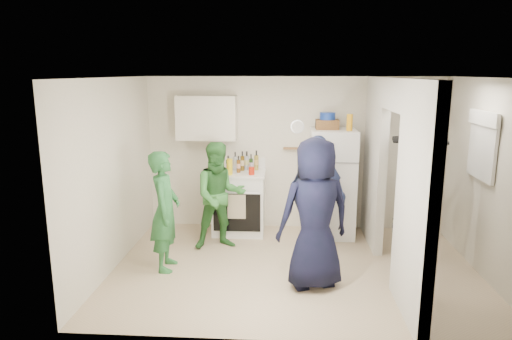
{
  "coord_description": "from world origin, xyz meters",
  "views": [
    {
      "loc": [
        -0.14,
        -5.7,
        2.57
      ],
      "look_at": [
        -0.54,
        0.4,
        1.25
      ],
      "focal_mm": 32.0,
      "sensor_mm": 36.0,
      "label": 1
    }
  ],
  "objects": [
    {
      "name": "wall_left",
      "position": [
        -2.4,
        0.0,
        1.25
      ],
      "size": [
        0.0,
        3.4,
        3.4
      ],
      "primitive_type": "plane",
      "rotation": [
        1.57,
        0.0,
        1.57
      ],
      "color": "silver",
      "rests_on": "floor"
    },
    {
      "name": "wall_clock",
      "position": [
        0.05,
        1.68,
        1.7
      ],
      "size": [
        0.22,
        0.02,
        0.22
      ],
      "primitive_type": "cylinder",
      "rotation": [
        1.57,
        0.0,
        0.0
      ],
      "color": "white",
      "rests_on": "wall_back"
    },
    {
      "name": "nook_window_frame",
      "position": [
        2.36,
        0.2,
        1.65
      ],
      "size": [
        0.04,
        0.76,
        0.86
      ],
      "primitive_type": "cube",
      "color": "white",
      "rests_on": "wall_right"
    },
    {
      "name": "bottle_h",
      "position": [
        -1.18,
        1.24,
        1.17
      ],
      "size": [
        0.08,
        0.08,
        0.32
      ],
      "primitive_type": "cylinder",
      "color": "#989BA2",
      "rests_on": "stove"
    },
    {
      "name": "stove",
      "position": [
        -0.88,
        1.37,
        0.5
      ],
      "size": [
        0.85,
        0.7,
        1.01
      ],
      "primitive_type": "cube",
      "color": "white",
      "rests_on": "floor"
    },
    {
      "name": "bottle_e",
      "position": [
        -0.76,
        1.54,
        1.16
      ],
      "size": [
        0.08,
        0.08,
        0.3
      ],
      "primitive_type": "cylinder",
      "color": "#A7AAB9",
      "rests_on": "stove"
    },
    {
      "name": "blue_bowl",
      "position": [
        0.5,
        1.39,
        1.9
      ],
      "size": [
        0.24,
        0.24,
        0.11
      ],
      "primitive_type": "cylinder",
      "color": "navy",
      "rests_on": "wicker_basket"
    },
    {
      "name": "bottle_g",
      "position": [
        -0.61,
        1.52,
        1.17
      ],
      "size": [
        0.07,
        0.07,
        0.32
      ],
      "primitive_type": "cylinder",
      "color": "olive",
      "rests_on": "stove"
    },
    {
      "name": "bottle_i",
      "position": [
        -0.83,
        1.46,
        1.17
      ],
      "size": [
        0.06,
        0.06,
        0.32
      ],
      "primitive_type": "cylinder",
      "color": "#59400F",
      "rests_on": "stove"
    },
    {
      "name": "partition_header",
      "position": [
        1.2,
        0.0,
        2.3
      ],
      "size": [
        0.12,
        1.0,
        0.4
      ],
      "primitive_type": "cube",
      "color": "silver",
      "rests_on": "partition_pier_back"
    },
    {
      "name": "partition_pier_front",
      "position": [
        1.2,
        -1.1,
        1.25
      ],
      "size": [
        0.12,
        1.2,
        2.5
      ],
      "primitive_type": "cube",
      "color": "silver",
      "rests_on": "floor"
    },
    {
      "name": "spice_shelf",
      "position": [
        0.0,
        1.65,
        1.35
      ],
      "size": [
        0.35,
        0.08,
        0.03
      ],
      "primitive_type": "cube",
      "color": "olive",
      "rests_on": "wall_back"
    },
    {
      "name": "upper_cabinet",
      "position": [
        -1.4,
        1.52,
        1.85
      ],
      "size": [
        0.95,
        0.34,
        0.7
      ],
      "primitive_type": "cube",
      "color": "silver",
      "rests_on": "wall_back"
    },
    {
      "name": "yellow_cup_stack_top",
      "position": [
        0.82,
        1.24,
        1.82
      ],
      "size": [
        0.09,
        0.09,
        0.25
      ],
      "primitive_type": "cylinder",
      "color": "#FFAE15",
      "rests_on": "fridge"
    },
    {
      "name": "wall_front",
      "position": [
        0.0,
        -1.7,
        1.25
      ],
      "size": [
        4.8,
        0.0,
        4.8
      ],
      "primitive_type": "plane",
      "rotation": [
        -1.57,
        0.0,
        0.0
      ],
      "color": "silver",
      "rests_on": "floor"
    },
    {
      "name": "bottle_d",
      "position": [
        -0.88,
        1.32,
        1.14
      ],
      "size": [
        0.06,
        0.06,
        0.27
      ],
      "primitive_type": "cylinder",
      "color": "brown",
      "rests_on": "stove"
    },
    {
      "name": "person_navy",
      "position": [
        0.22,
        -0.48,
        0.92
      ],
      "size": [
        1.04,
        0.84,
        1.83
      ],
      "primitive_type": "imported",
      "rotation": [
        0.0,
        0.0,
        -2.81
      ],
      "color": "black",
      "rests_on": "floor"
    },
    {
      "name": "yellow_cup_stack_stove",
      "position": [
        -1.0,
        1.15,
        1.13
      ],
      "size": [
        0.09,
        0.09,
        0.25
      ],
      "primitive_type": "cylinder",
      "color": "yellow",
      "rests_on": "stove"
    },
    {
      "name": "nook_window",
      "position": [
        2.38,
        0.2,
        1.65
      ],
      "size": [
        0.03,
        0.7,
        0.8
      ],
      "primitive_type": "cube",
      "color": "black",
      "rests_on": "wall_right"
    },
    {
      "name": "wall_right",
      "position": [
        2.4,
        0.0,
        1.25
      ],
      "size": [
        0.0,
        3.4,
        3.4
      ],
      "primitive_type": "plane",
      "rotation": [
        1.57,
        0.0,
        -1.57
      ],
      "color": "silver",
      "rests_on": "floor"
    },
    {
      "name": "bottle_f",
      "position": [
        -0.68,
        1.39,
        1.15
      ],
      "size": [
        0.06,
        0.06,
        0.28
      ],
      "primitive_type": "cylinder",
      "color": "#193212",
      "rests_on": "stove"
    },
    {
      "name": "person_green_left",
      "position": [
        -1.7,
        -0.09,
        0.79
      ],
      "size": [
        0.41,
        0.6,
        1.59
      ],
      "primitive_type": "imported",
      "rotation": [
        0.0,
        0.0,
        1.63
      ],
      "color": "#2F763A",
      "rests_on": "floor"
    },
    {
      "name": "bottle_c",
      "position": [
        -0.95,
        1.53,
        1.15
      ],
      "size": [
        0.06,
        0.06,
        0.29
      ],
      "primitive_type": "cylinder",
      "color": "#B6BDC5",
      "rests_on": "stove"
    },
    {
      "name": "partition_pier_back",
      "position": [
        1.2,
        1.1,
        1.25
      ],
      "size": [
        0.12,
        1.2,
        2.5
      ],
      "primitive_type": "cube",
      "color": "silver",
      "rests_on": "floor"
    },
    {
      "name": "bottle_b",
      "position": [
        -1.04,
        1.3,
        1.14
      ],
      "size": [
        0.07,
        0.07,
        0.27
      ],
      "primitive_type": "cylinder",
      "color": "#17451E",
      "rests_on": "stove"
    },
    {
      "name": "wall_back",
      "position": [
        0.0,
        1.7,
        1.25
      ],
      "size": [
        4.8,
        0.0,
        4.8
      ],
      "primitive_type": "plane",
      "rotation": [
        1.57,
        0.0,
        0.0
      ],
      "color": "silver",
      "rests_on": "floor"
    },
    {
      "name": "person_denim",
      "position": [
        0.32,
        0.76,
        0.85
      ],
      "size": [
        1.01,
        0.97,
        1.69
      ],
      "primitive_type": "imported",
      "rotation": [
        0.0,
        0.0,
        -0.74
      ],
      "color": "#3A4A80",
      "rests_on": "floor"
    },
    {
      "name": "nook_valance",
      "position": [
        2.34,
        0.2,
        2.0
      ],
      "size": [
        0.04,
        0.82,
        0.18
      ],
      "primitive_type": "cube",
      "color": "white",
      "rests_on": "wall_right"
    },
    {
      "name": "person_nook",
      "position": [
        1.59,
        0.25,
        0.98
      ],
      "size": [
        1.28,
        1.46,
        1.96
      ],
      "primitive_type": "imported",
      "rotation": [
        0.0,
        0.0,
        -2.13
      ],
      "color": "black",
      "rests_on": "floor"
    },
    {
      "name": "wicker_basket",
      "position": [
        0.5,
        1.39,
        1.77
      ],
      "size": [
        0.35,
        0.25,
        0.15
      ],
      "primitive_type": "cube",
      "color": "brown",
      "rests_on": "fridge"
    },
    {
      "name": "ceiling",
      "position": [
        0.0,
        0.0,
        2.5
      ],
      "size": [
        4.8,
        4.8,
        0.0
      ],
      "primitive_type": "plane",
      "rotation": [
        3.14,
        0.0,
        0.0
      ],
      "color": "white",
      "rests_on": "wall_back"
    },
    {
      "name": "bottle_a",
      "position": [
        -1.15,
        1.49,
        1.15
      ],
      "size": [
        0.06,
        0.06,
        0.29
      ],
      "primitive_type": "cylinder",
      "color": "brown",
      "rests_on": "stove"
    },
    {
      "name": "person_green_center",
      "position": [
        -1.09,
        0.69,
        0.79
      ],
      "size": [
        0.91,
        0.8,
        1.59
      ],
      "primitive_type": "imported",
      "rotation": [
        0.0,
        0.0,
        0.3
      ],
      "color": "#3E853A",
      "rests_on": "floor"
    },
    {
      "name": "floor",
      "position": [
        0.0,
        0.0,
        0.0
      ],
      "size": [
        4.8,
        4.8,
        0.0
      ],
      "primitive_type": "plane",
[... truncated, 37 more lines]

